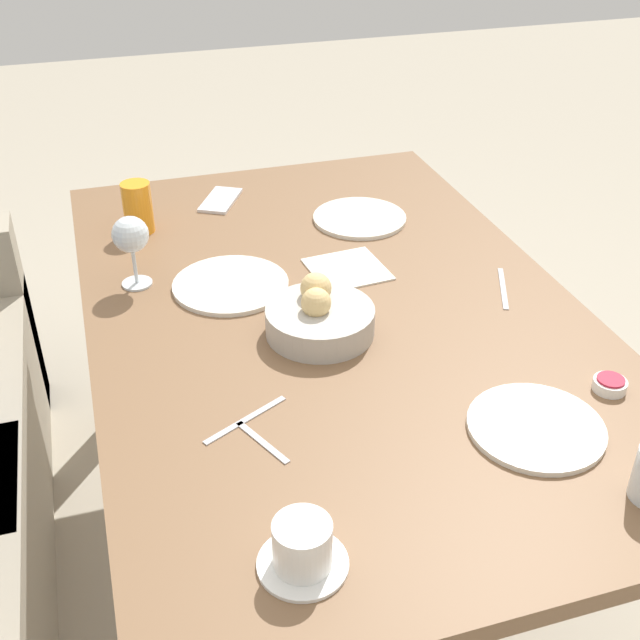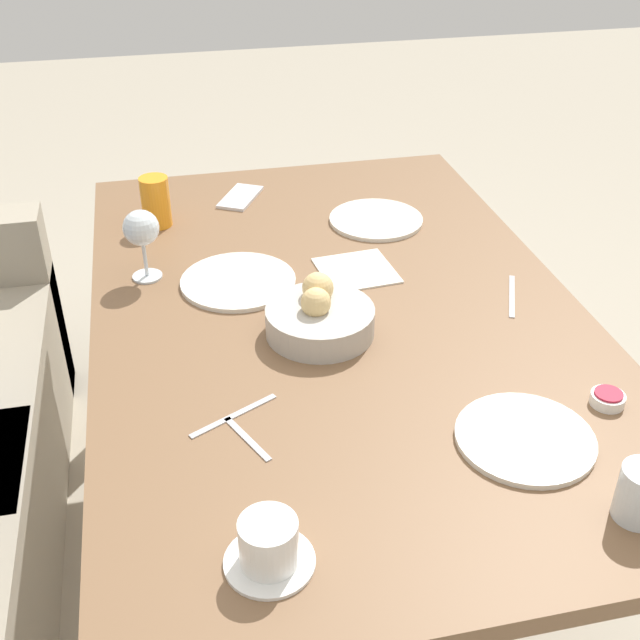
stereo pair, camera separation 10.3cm
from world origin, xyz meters
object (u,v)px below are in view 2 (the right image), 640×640
object	(u,v)px
fork_silver	(512,296)
spoon_coffee	(247,439)
plate_far_center	(238,281)
juice_glass	(156,202)
wine_glass	(141,230)
napkin	(356,270)
knife_silver	(234,416)
jam_bowl_berry	(608,399)
bread_basket	(320,317)
coffee_cup	(269,545)
cell_phone	(240,197)
plate_near_right	(376,220)
plate_near_left	(525,438)

from	to	relation	value
fork_silver	spoon_coffee	xyz separation A→B (m)	(-0.32, 0.60, 0.00)
plate_far_center	juice_glass	world-z (taller)	juice_glass
wine_glass	fork_silver	xyz separation A→B (m)	(-0.24, -0.74, -0.11)
wine_glass	napkin	xyz separation A→B (m)	(-0.07, -0.45, -0.11)
fork_silver	knife_silver	size ratio (longest dim) A/B	1.02
juice_glass	jam_bowl_berry	distance (m)	1.12
bread_basket	fork_silver	xyz separation A→B (m)	(0.04, -0.42, -0.03)
jam_bowl_berry	juice_glass	bearing A→B (deg)	39.43
coffee_cup	spoon_coffee	size ratio (longest dim) A/B	1.04
coffee_cup	cell_phone	size ratio (longest dim) A/B	0.75
bread_basket	fork_silver	bearing A→B (deg)	-83.96
bread_basket	cell_phone	size ratio (longest dim) A/B	1.25
jam_bowl_berry	cell_phone	size ratio (longest dim) A/B	0.35
bread_basket	wine_glass	world-z (taller)	wine_glass
napkin	plate_near_right	bearing A→B (deg)	-25.41
bread_basket	cell_phone	xyz separation A→B (m)	(0.65, 0.07, -0.03)
plate_near_left	wine_glass	world-z (taller)	wine_glass
jam_bowl_berry	fork_silver	world-z (taller)	jam_bowl_berry
wine_glass	jam_bowl_berry	size ratio (longest dim) A/B	2.68
plate_near_right	coffee_cup	world-z (taller)	coffee_cup
bread_basket	cell_phone	distance (m)	0.66
spoon_coffee	fork_silver	bearing A→B (deg)	-61.64
coffee_cup	fork_silver	distance (m)	0.84
plate_far_center	knife_silver	bearing A→B (deg)	171.52
bread_basket	jam_bowl_berry	world-z (taller)	bread_basket
plate_near_left	plate_near_right	size ratio (longest dim) A/B	0.98
wine_glass	spoon_coffee	distance (m)	0.59
plate_near_right	napkin	size ratio (longest dim) A/B	1.32
knife_silver	spoon_coffee	size ratio (longest dim) A/B	1.30
wine_glass	cell_phone	size ratio (longest dim) A/B	0.93
juice_glass	spoon_coffee	bearing A→B (deg)	-173.04
coffee_cup	napkin	distance (m)	0.82
wine_glass	juice_glass	bearing A→B (deg)	-7.98
bread_basket	jam_bowl_berry	xyz separation A→B (m)	(-0.32, -0.43, -0.02)
spoon_coffee	plate_far_center	bearing A→B (deg)	-5.91
bread_basket	napkin	bearing A→B (deg)	-30.95
plate_near_left	coffee_cup	bearing A→B (deg)	109.51
knife_silver	jam_bowl_berry	bearing A→B (deg)	-99.43
bread_basket	plate_near_right	distance (m)	0.51
knife_silver	cell_phone	world-z (taller)	cell_phone
plate_near_right	napkin	world-z (taller)	plate_near_right
juice_glass	knife_silver	xyz separation A→B (m)	(-0.76, -0.09, -0.06)
juice_glass	fork_silver	distance (m)	0.86
plate_near_left	spoon_coffee	distance (m)	0.45
coffee_cup	fork_silver	xyz separation A→B (m)	(0.58, -0.60, -0.03)
juice_glass	cell_phone	bearing A→B (deg)	-62.67
bread_basket	plate_near_right	size ratio (longest dim) A/B	0.92
plate_near_left	bread_basket	bearing A→B (deg)	33.86
plate_far_center	coffee_cup	xyz separation A→B (m)	(-0.75, 0.06, 0.03)
plate_near_left	jam_bowl_berry	xyz separation A→B (m)	(0.06, -0.18, 0.01)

